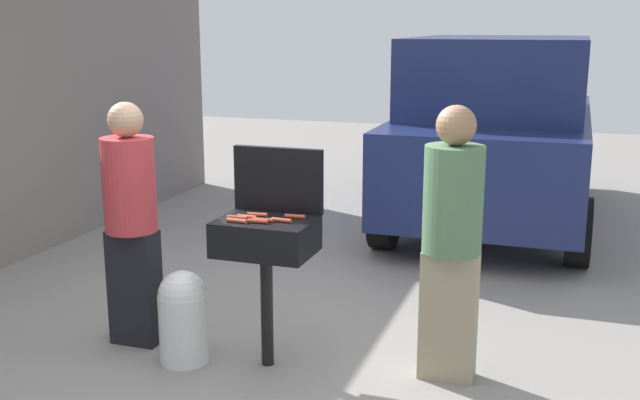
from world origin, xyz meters
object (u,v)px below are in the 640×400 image
(hot_dog_3, at_px, (295,216))
(parked_minivan, at_px, (498,129))
(hot_dog_4, at_px, (257,215))
(propane_tank, at_px, (183,315))
(hot_dog_1, at_px, (247,217))
(hot_dog_7, at_px, (237,218))
(bbq_grill, at_px, (266,242))
(hot_dog_2, at_px, (237,221))
(person_left, at_px, (131,216))
(hot_dog_0, at_px, (281,220))
(hot_dog_5, at_px, (258,221))
(person_right, at_px, (452,235))
(hot_dog_6, at_px, (263,220))

(hot_dog_3, distance_m, parked_minivan, 4.28)
(hot_dog_4, bearing_deg, propane_tank, -157.76)
(hot_dog_1, relative_size, hot_dog_7, 1.00)
(bbq_grill, distance_m, hot_dog_7, 0.24)
(hot_dog_1, distance_m, hot_dog_2, 0.11)
(propane_tank, height_order, person_left, person_left)
(hot_dog_3, xyz_separation_m, propane_tank, (-0.70, -0.22, -0.66))
(hot_dog_1, height_order, person_left, person_left)
(hot_dog_0, height_order, hot_dog_7, same)
(hot_dog_5, distance_m, hot_dog_7, 0.16)
(hot_dog_0, distance_m, hot_dog_5, 0.15)
(bbq_grill, distance_m, hot_dog_4, 0.18)
(hot_dog_3, distance_m, person_right, 0.97)
(hot_dog_7, bearing_deg, hot_dog_4, 51.16)
(hot_dog_3, distance_m, hot_dog_4, 0.24)
(hot_dog_2, bearing_deg, hot_dog_3, 35.35)
(person_left, bearing_deg, hot_dog_7, 0.59)
(hot_dog_5, relative_size, propane_tank, 0.21)
(hot_dog_3, relative_size, hot_dog_7, 1.00)
(person_right, bearing_deg, hot_dog_1, -0.95)
(hot_dog_5, bearing_deg, propane_tank, -176.10)
(hot_dog_5, xyz_separation_m, propane_tank, (-0.52, -0.04, -0.66))
(bbq_grill, xyz_separation_m, hot_dog_7, (-0.17, -0.06, 0.16))
(hot_dog_1, xyz_separation_m, person_right, (1.25, 0.22, -0.06))
(hot_dog_0, xyz_separation_m, hot_dog_6, (-0.11, -0.03, 0.00))
(hot_dog_4, distance_m, person_right, 1.22)
(bbq_grill, relative_size, person_right, 0.57)
(bbq_grill, xyz_separation_m, hot_dog_6, (0.01, -0.06, 0.16))
(hot_dog_1, height_order, person_right, person_right)
(hot_dog_2, xyz_separation_m, hot_dog_6, (0.15, 0.07, 0.00))
(bbq_grill, relative_size, hot_dog_5, 7.47)
(hot_dog_4, xyz_separation_m, parked_minivan, (1.04, 4.24, 0.04))
(hot_dog_6, relative_size, propane_tank, 0.21)
(person_left, bearing_deg, person_right, 11.49)
(hot_dog_2, distance_m, propane_tank, 0.77)
(hot_dog_7, height_order, parked_minivan, parked_minivan)
(person_right, height_order, parked_minivan, parked_minivan)
(propane_tank, bearing_deg, hot_dog_5, 3.90)
(hot_dog_0, relative_size, hot_dog_6, 1.00)
(hot_dog_1, bearing_deg, person_left, 176.24)
(hot_dog_6, relative_size, parked_minivan, 0.03)
(hot_dog_3, relative_size, propane_tank, 0.21)
(hot_dog_1, relative_size, hot_dog_6, 1.00)
(hot_dog_4, distance_m, hot_dog_6, 0.14)
(hot_dog_3, distance_m, hot_dog_6, 0.21)
(hot_dog_0, height_order, parked_minivan, parked_minivan)
(propane_tank, relative_size, person_left, 0.37)
(propane_tank, distance_m, person_left, 0.76)
(hot_dog_6, bearing_deg, hot_dog_2, -155.20)
(hot_dog_1, distance_m, hot_dog_3, 0.30)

